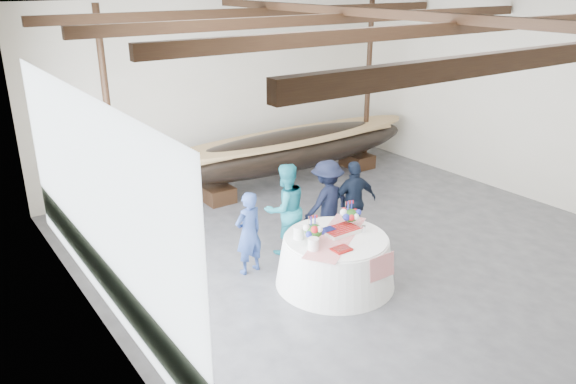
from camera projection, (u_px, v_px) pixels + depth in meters
floor at (389, 261)px, 10.45m from camera, size 10.00×12.00×0.01m
wall_back at (226, 91)px, 14.22m from camera, size 10.00×0.02×4.50m
wall_left at (110, 210)px, 6.95m from camera, size 0.02×12.00×4.50m
wall_right at (559, 108)px, 12.34m from camera, size 0.02×12.00×4.50m
ceiling at (407, 7)px, 8.84m from camera, size 10.00×12.00×0.01m
pavilion_structure at (371, 36)px, 9.61m from camera, size 9.80×11.76×4.50m
open_bay at (94, 214)px, 7.90m from camera, size 0.03×7.00×3.20m
longboat_display at (293, 150)px, 14.13m from camera, size 7.35×1.47×1.38m
banquet_table at (335, 260)px, 9.55m from camera, size 2.04×2.04×0.87m
tabletop_items at (331, 227)px, 9.41m from camera, size 1.88×1.49×0.40m
guest_woman_blue at (249, 233)px, 9.81m from camera, size 0.60×0.43×1.52m
guest_woman_teal at (285, 209)px, 10.50m from camera, size 0.90×0.72×1.77m
guest_man_left at (327, 202)px, 10.89m from camera, size 1.15×0.72×1.70m
guest_man_right at (354, 202)px, 11.00m from camera, size 1.03×0.59×1.65m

